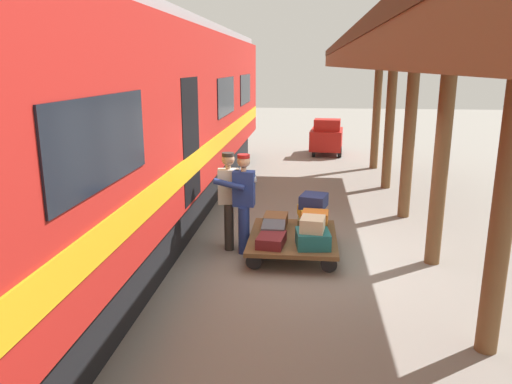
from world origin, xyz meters
The scene contains 17 objects.
ground_plane centered at (0.00, 0.00, 0.00)m, with size 60.00×60.00×0.00m, color gray.
platform_canopy centered at (-1.80, 0.00, 3.23)m, with size 3.20×16.24×3.56m.
train_car centered at (3.59, 0.00, 2.06)m, with size 3.03×19.82×4.00m.
luggage_cart centered at (0.42, -0.17, 0.28)m, with size 1.47×1.84×0.33m.
suitcase_maroon_trunk centered at (0.75, 0.34, 0.41)m, with size 0.41×0.57×0.17m, color maroon.
suitcase_slate_roller centered at (0.75, -0.17, 0.43)m, with size 0.39×0.61×0.20m, color #4C515B.
suitcase_burgundy_valise centered at (0.09, -0.17, 0.46)m, with size 0.40×0.45×0.26m, color maroon.
suitcase_teal_softside centered at (0.09, 0.34, 0.46)m, with size 0.52×0.52×0.26m, color #1E666B.
suitcase_brown_leather centered at (0.75, -0.67, 0.43)m, with size 0.41×0.49×0.20m, color brown.
suitcase_olive_duffel centered at (0.09, -0.67, 0.42)m, with size 0.52×0.58×0.19m, color brown.
suitcase_yellow_case centered at (0.11, -0.66, 0.60)m, with size 0.44×0.45×0.17m, color gold.
suitcase_navy_fabric centered at (0.08, -0.69, 0.80)m, with size 0.43×0.49×0.23m, color navy.
suitcase_cream_canvas centered at (0.10, 0.32, 0.70)m, with size 0.36×0.42×0.22m, color beige.
suitcase_orange_carryall centered at (0.05, -0.15, 0.68)m, with size 0.43×0.40×0.17m, color #CC6B23.
porter_in_overalls centered at (1.28, -0.19, 0.93)m, with size 0.68×0.44×1.70m.
porter_by_door centered at (1.52, -0.33, 0.93)m, with size 0.70×0.49×1.70m.
baggage_tug centered at (-0.45, -10.01, 0.63)m, with size 1.25×1.79×1.30m.
Camera 1 is at (0.21, 7.80, 3.13)m, focal length 34.67 mm.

